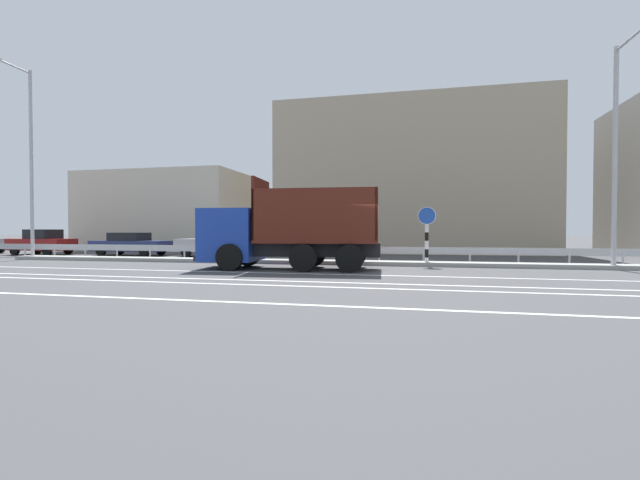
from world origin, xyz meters
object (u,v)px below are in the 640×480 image
object	(u,v)px
parked_car_1	(42,242)
parked_car_3	(214,244)
street_lamp_0	(29,155)
dump_truck	(270,237)
parked_car_2	(131,244)
median_road_sign	(427,234)
street_lamp_1	(618,143)

from	to	relation	value
parked_car_1	parked_car_3	bearing A→B (deg)	-88.31
street_lamp_0	parked_car_1	bearing A→B (deg)	129.36
dump_truck	parked_car_3	distance (m)	9.14
parked_car_2	dump_truck	bearing A→B (deg)	60.65
median_road_sign	parked_car_2	bearing A→B (deg)	167.29
median_road_sign	dump_truck	bearing A→B (deg)	-156.05
street_lamp_0	dump_truck	bearing A→B (deg)	-10.11
dump_truck	parked_car_3	world-z (taller)	dump_truck
parked_car_3	street_lamp_0	bearing A→B (deg)	117.39
dump_truck	street_lamp_1	world-z (taller)	street_lamp_1
street_lamp_1	parked_car_2	size ratio (longest dim) A/B	1.78
street_lamp_1	parked_car_3	distance (m)	20.33
median_road_sign	parked_car_1	size ratio (longest dim) A/B	0.66
street_lamp_1	parked_car_3	xyz separation A→B (m)	(-19.37, 4.57, -4.15)
street_lamp_0	parked_car_2	world-z (taller)	street_lamp_0
dump_truck	parked_car_1	xyz separation A→B (m)	(-17.68, 6.38, -0.48)
dump_truck	parked_car_3	size ratio (longest dim) A/B	1.68
street_lamp_1	parked_car_2	world-z (taller)	street_lamp_1
parked_car_1	parked_car_2	size ratio (longest dim) A/B	0.80
median_road_sign	parked_car_1	distance (m)	24.20
parked_car_3	median_road_sign	bearing A→B (deg)	-108.12
street_lamp_0	parked_car_2	distance (m)	7.13
median_road_sign	parked_car_2	size ratio (longest dim) A/B	0.52
median_road_sign	parked_car_3	size ratio (longest dim) A/B	0.59
parked_car_1	parked_car_3	world-z (taller)	parked_car_1
median_road_sign	parked_car_1	xyz separation A→B (m)	(-23.92, 3.61, -0.58)
street_lamp_0	parked_car_1	size ratio (longest dim) A/B	2.61
dump_truck	street_lamp_0	world-z (taller)	street_lamp_0
street_lamp_0	parked_car_3	world-z (taller)	street_lamp_0
street_lamp_1	parked_car_2	xyz separation A→B (m)	(-24.89, 4.40, -4.21)
median_road_sign	street_lamp_0	xyz separation A→B (m)	(-20.82, -0.17, 4.23)
dump_truck	street_lamp_0	distance (m)	15.43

